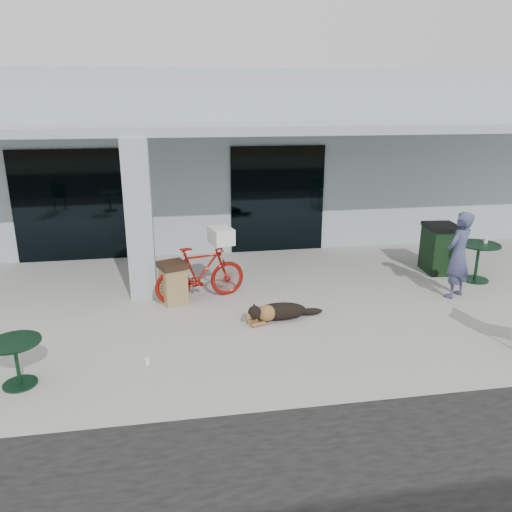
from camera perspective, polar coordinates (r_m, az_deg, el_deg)
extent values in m
plane|color=#A3A29A|center=(8.31, -2.79, -9.73)|extent=(80.00, 80.00, 0.00)
cube|color=#9DADB2|center=(15.94, -6.64, 11.80)|extent=(22.00, 7.00, 4.50)
cube|color=black|center=(12.79, -20.12, 5.38)|extent=(2.80, 0.06, 2.70)
cube|color=black|center=(12.84, 2.48, 6.48)|extent=(2.40, 0.06, 2.70)
cube|color=#9DADB2|center=(9.92, -13.19, 3.99)|extent=(0.50, 0.50, 3.12)
cube|color=#9DADB2|center=(10.99, -5.36, 14.35)|extent=(22.00, 2.80, 0.18)
imported|color=maroon|center=(9.81, -6.37, -1.96)|extent=(1.90, 0.99, 1.10)
cube|color=white|center=(9.74, -4.01, 2.32)|extent=(0.52, 0.61, 0.31)
cylinder|color=white|center=(7.80, -12.32, -11.67)|extent=(0.10, 0.10, 0.10)
imported|color=#3E4268|center=(10.58, 22.12, 0.10)|extent=(0.76, 0.68, 1.74)
cylinder|color=white|center=(11.85, 24.77, 1.65)|extent=(0.11, 0.11, 0.12)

